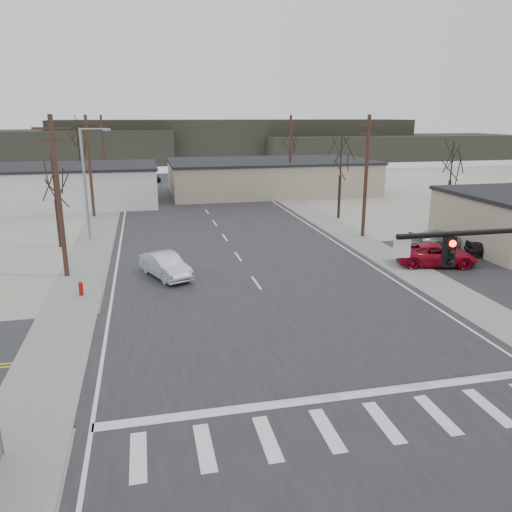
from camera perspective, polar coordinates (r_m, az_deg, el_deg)
The scene contains 27 objects.
ground at distance 23.40m, azimuth 4.38°, elevation -9.35°, with size 140.00×140.00×0.00m, color silver.
main_road at distance 37.14m, azimuth -2.34°, elevation 0.30°, with size 18.00×110.00×0.05m, color black.
cross_road at distance 23.39m, azimuth 4.38°, elevation -9.31°, with size 90.00×10.00×0.04m, color black.
sidewalk_left at distance 41.64m, azimuth -18.13°, elevation 1.24°, with size 3.00×90.00×0.06m, color gray.
sidewalk_right at distance 44.75m, azimuth 9.96°, elevation 2.76°, with size 3.00×90.00×0.06m, color gray.
fire_hydrant at distance 30.02m, azimuth -19.37°, elevation -3.54°, with size 0.24×0.24×0.87m.
building_left_far at distance 61.48m, azimuth -21.76°, elevation 7.50°, with size 22.30×12.30×4.50m.
building_right_far at distance 66.73m, azimuth 1.65°, elevation 9.08°, with size 26.30×14.30×4.30m.
upole_left_b at distance 32.97m, azimuth -21.64°, elevation 6.48°, with size 2.20×0.30×10.00m.
upole_left_c at distance 52.69m, azimuth -18.48°, elevation 9.86°, with size 2.20×0.30×10.00m.
upole_left_d at distance 72.56m, azimuth -17.03°, elevation 11.39°, with size 2.20×0.30×10.00m.
upole_right_a at distance 42.44m, azimuth 12.47°, elevation 9.05°, with size 2.20×0.30×10.00m.
upole_right_b at distance 62.99m, azimuth 3.94°, elevation 11.46°, with size 2.20×0.30×10.00m.
streetlight_main at distance 42.74m, azimuth -18.75°, elevation 8.46°, with size 2.40×0.25×9.00m.
tree_left_near at distance 41.04m, azimuth -22.11°, elevation 8.07°, with size 3.30×3.30×7.35m.
tree_right_mid at distance 50.08m, azimuth 9.69°, elevation 10.98°, with size 3.74×3.74×8.33m.
tree_left_far at distance 66.77m, azimuth -19.63°, elevation 11.76°, with size 3.96×3.96×8.82m.
tree_right_far at distance 75.44m, azimuth 3.92°, elevation 12.43°, with size 3.52×3.52×7.84m.
tree_lot at distance 51.04m, azimuth 21.49°, elevation 9.82°, with size 3.52×3.52×7.84m.
hill_center at distance 118.29m, azimuth -2.28°, elevation 13.13°, with size 80.00×18.00×9.00m, color #333026.
hill_right at distance 124.00m, azimuth 14.75°, elevation 11.95°, with size 60.00×18.00×5.50m, color #333026.
sedan_crossing at distance 31.96m, azimuth -10.31°, elevation -1.06°, with size 1.60×4.60×1.51m, color #ABAEB6.
car_far_a at distance 64.62m, azimuth -6.77°, elevation 7.48°, with size 1.90×4.67×1.35m, color black.
car_far_b at distance 79.78m, azimuth -11.91°, elevation 8.85°, with size 1.71×4.26×1.45m, color black.
car_parked_red at distance 36.11m, azimuth 19.84°, elevation 0.15°, with size 2.47×5.35×1.49m, color #9F081E.
car_parked_dark_a at distance 40.22m, azimuth 25.83°, elevation 1.01°, with size 1.71×4.26×1.45m, color black.
car_parked_silver at distance 40.87m, azimuth 20.28°, elevation 1.79°, with size 1.95×4.80×1.39m, color #91949A.
Camera 1 is at (-6.34, -20.23, 9.91)m, focal length 35.00 mm.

